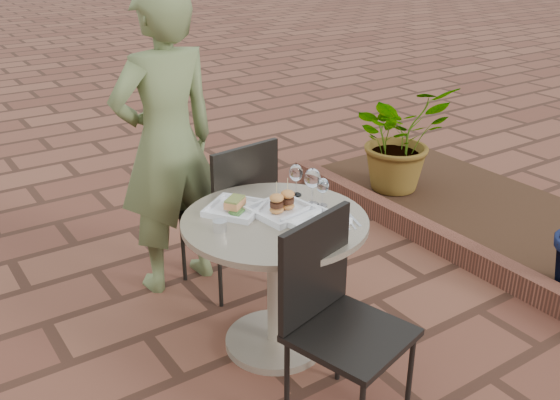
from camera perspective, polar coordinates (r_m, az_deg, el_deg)
ground at (r=3.33m, az=-2.40°, el=-13.42°), size 60.00×60.00×0.00m
cafe_table at (r=3.09m, az=-0.46°, el=-5.82°), size 0.90×0.90×0.73m
chair_far at (r=3.56m, az=-4.14°, el=-0.47°), size 0.49×0.49×0.93m
chair_near at (r=2.66m, az=4.95°, el=-9.71°), size 0.54×0.54×0.93m
diner at (r=3.57m, az=-10.29°, el=5.06°), size 0.68×0.48×1.77m
plate_salmon at (r=3.06m, az=-4.11°, el=-0.68°), size 0.35×0.35×0.07m
plate_sliders at (r=3.02m, az=0.19°, el=-0.66°), size 0.30×0.30×0.18m
plate_tuna at (r=2.92m, az=3.32°, el=-1.95°), size 0.29×0.29×0.03m
wine_glass_right at (r=3.08m, az=3.93°, el=1.25°), size 0.06×0.06×0.15m
wine_glass_mid at (r=3.19m, az=1.47°, el=2.43°), size 0.07×0.07×0.17m
wine_glass_far at (r=3.08m, az=2.98°, el=1.91°), size 0.08×0.08×0.19m
steel_ramekin at (r=2.87m, az=-5.52°, el=-2.36°), size 0.08×0.08×0.05m
cutlery_set at (r=2.98m, az=6.36°, el=-1.85°), size 0.16×0.22×0.00m
planter_curb at (r=4.38m, az=13.53°, el=-3.12°), size 0.12×3.00×0.15m
mulch_bed at (r=4.90m, az=19.11°, el=-1.41°), size 1.30×3.00×0.06m
potted_plant_a at (r=5.00m, az=10.87°, el=5.67°), size 0.84×0.75×0.85m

